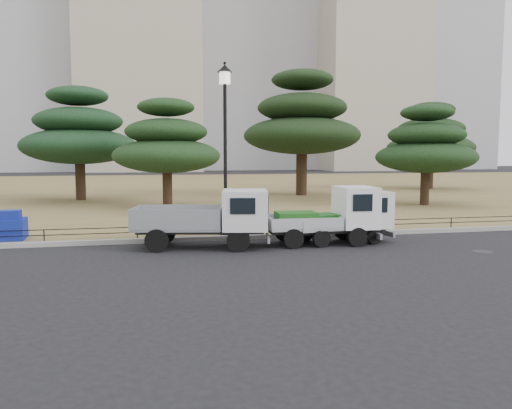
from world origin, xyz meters
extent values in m
plane|color=black|center=(0.00, 0.00, 0.00)|extent=(220.00, 220.00, 0.00)
cube|color=olive|center=(0.00, 30.60, 0.07)|extent=(120.00, 56.00, 0.15)
cube|color=gray|center=(0.00, 2.60, 0.08)|extent=(120.00, 0.25, 0.16)
cylinder|color=black|center=(-0.91, 0.35, 0.36)|extent=(0.74, 0.28, 0.73)
cylinder|color=black|center=(-0.62, 1.89, 0.36)|extent=(0.74, 0.28, 0.73)
cylinder|color=black|center=(-3.38, 0.81, 0.36)|extent=(0.74, 0.28, 0.73)
cylinder|color=black|center=(-3.09, 2.35, 0.36)|extent=(0.74, 0.28, 0.73)
cube|color=#2D2D30|center=(-1.97, 1.34, 0.55)|extent=(4.15, 1.60, 0.13)
cube|color=gray|center=(-2.68, 1.48, 0.97)|extent=(3.06, 2.08, 0.71)
cube|color=silver|center=(-0.56, 1.08, 1.24)|extent=(1.70, 1.96, 1.24)
cylinder|color=black|center=(3.06, 0.43, 0.32)|extent=(0.65, 0.20, 0.64)
cylinder|color=black|center=(3.13, 1.85, 0.32)|extent=(0.65, 0.20, 0.64)
cylinder|color=black|center=(0.92, 0.53, 0.32)|extent=(0.65, 0.20, 0.64)
cylinder|color=black|center=(0.99, 1.95, 0.32)|extent=(0.65, 0.20, 0.64)
cube|color=#2D2D30|center=(2.05, 1.19, 0.47)|extent=(3.49, 0.96, 0.15)
cube|color=silver|center=(1.43, 1.22, 0.76)|extent=(2.45, 1.57, 0.43)
cube|color=silver|center=(3.27, 1.13, 1.23)|extent=(1.28, 1.64, 1.38)
cube|color=#1F611B|center=(1.19, 1.23, 0.87)|extent=(1.36, 1.01, 0.47)
cylinder|color=black|center=(3.82, 0.76, 0.29)|extent=(0.60, 0.22, 0.59)
cylinder|color=black|center=(3.68, 2.05, 0.29)|extent=(0.60, 0.22, 0.59)
cylinder|color=black|center=(1.86, 0.56, 0.29)|extent=(0.60, 0.22, 0.59)
cylinder|color=black|center=(1.73, 1.84, 0.29)|extent=(0.60, 0.22, 0.59)
cube|color=#2D2D30|center=(2.80, 1.31, 0.43)|extent=(3.22, 1.05, 0.14)
cube|color=#B3B6BB|center=(2.23, 1.25, 0.70)|extent=(2.31, 1.56, 0.39)
cube|color=silver|center=(3.91, 1.42, 1.12)|extent=(1.25, 1.56, 1.24)
cube|color=#1C651F|center=(2.01, 1.22, 0.79)|extent=(1.28, 0.99, 0.43)
cylinder|color=black|center=(-0.92, 2.90, 0.23)|extent=(0.45, 0.45, 0.16)
cylinder|color=black|center=(-0.92, 2.90, 2.88)|extent=(0.12, 0.12, 5.13)
cylinder|color=white|center=(-0.92, 2.90, 5.65)|extent=(0.41, 0.41, 0.41)
cone|color=black|center=(-0.92, 2.90, 5.99)|extent=(0.53, 0.53, 0.26)
cylinder|color=black|center=(0.00, 2.75, 0.35)|extent=(38.00, 0.03, 0.03)
cylinder|color=black|center=(0.00, 2.75, 0.53)|extent=(38.00, 0.03, 0.03)
cylinder|color=black|center=(0.00, 2.75, 0.35)|extent=(0.04, 0.04, 0.40)
cube|color=navy|center=(-8.46, 3.36, 0.50)|extent=(1.57, 1.19, 0.70)
cube|color=navy|center=(-8.16, 3.21, 1.00)|extent=(0.74, 0.64, 0.30)
cylinder|color=#2D2D30|center=(6.50, -1.20, 0.01)|extent=(0.60, 0.60, 0.01)
cylinder|color=black|center=(-7.85, 18.64, 1.54)|extent=(0.62, 0.62, 2.78)
ellipsoid|color=#16321A|center=(-7.85, 18.64, 3.55)|extent=(7.12, 7.12, 2.28)
ellipsoid|color=#16321A|center=(-7.85, 18.64, 5.11)|extent=(5.44, 5.44, 1.74)
ellipsoid|color=#16321A|center=(-7.85, 18.64, 6.67)|extent=(3.76, 3.76, 1.20)
cylinder|color=black|center=(-2.62, 12.65, 1.29)|extent=(0.51, 0.51, 2.29)
ellipsoid|color=#193216|center=(-2.62, 12.65, 2.95)|extent=(5.76, 5.76, 1.84)
ellipsoid|color=#193216|center=(-2.62, 12.65, 4.24)|extent=(4.40, 4.40, 1.41)
ellipsoid|color=#193216|center=(-2.62, 12.65, 5.52)|extent=(3.04, 3.04, 0.97)
cylinder|color=black|center=(7.05, 19.48, 1.87)|extent=(0.77, 0.77, 3.44)
ellipsoid|color=black|center=(7.05, 19.48, 4.37)|extent=(8.28, 8.28, 2.65)
ellipsoid|color=black|center=(7.05, 19.48, 6.30)|extent=(6.32, 6.32, 2.02)
ellipsoid|color=black|center=(7.05, 19.48, 8.24)|extent=(4.37, 4.37, 1.40)
cylinder|color=black|center=(11.82, 11.17, 1.26)|extent=(0.50, 0.50, 2.22)
ellipsoid|color=black|center=(11.82, 11.17, 2.87)|extent=(5.64, 5.64, 1.81)
ellipsoid|color=black|center=(11.82, 11.17, 4.12)|extent=(4.31, 4.31, 1.38)
ellipsoid|color=black|center=(11.82, 11.17, 5.37)|extent=(2.97, 2.97, 0.95)
cylinder|color=black|center=(19.65, 23.64, 1.56)|extent=(0.64, 0.64, 2.83)
ellipsoid|color=black|center=(19.65, 23.64, 3.61)|extent=(7.22, 7.22, 2.31)
ellipsoid|color=black|center=(19.65, 23.64, 5.20)|extent=(5.51, 5.51, 1.76)
ellipsoid|color=black|center=(19.65, 23.64, 6.79)|extent=(3.81, 3.81, 1.22)
cube|color=#AAA08C|center=(-5.00, 85.00, 27.50)|extent=(22.00, 20.00, 55.00)
cube|color=#AAA08C|center=(40.00, 82.00, 24.00)|extent=(20.00, 18.00, 48.00)
cube|color=#A0A0A5|center=(58.00, 90.00, 35.00)|extent=(24.00, 20.00, 70.00)
cylinder|color=#D83F33|center=(72.00, 85.00, 30.00)|extent=(1.80, 1.80, 60.00)
camera|label=1|loc=(-3.55, -14.62, 2.98)|focal=35.00mm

